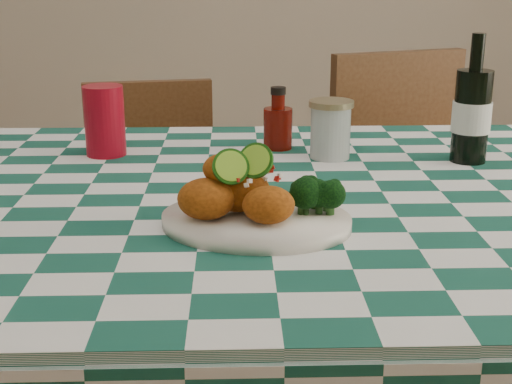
{
  "coord_description": "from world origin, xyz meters",
  "views": [
    {
      "loc": [
        -0.05,
        -1.17,
        1.16
      ],
      "look_at": [
        -0.02,
        -0.17,
        0.84
      ],
      "focal_mm": 50.0,
      "sensor_mm": 36.0,
      "label": 1
    }
  ],
  "objects_px": {
    "wooden_chair_left": "(157,234)",
    "fried_chicken_pile": "(246,183)",
    "mason_jar": "(330,129)",
    "plate": "(256,221)",
    "ketchup_bottle": "(278,118)",
    "wooden_chair_right": "(426,224)",
    "beer_bottle": "(473,99)",
    "red_tumbler": "(105,121)"
  },
  "relations": [
    {
      "from": "red_tumbler",
      "to": "mason_jar",
      "type": "distance_m",
      "value": 0.46
    },
    {
      "from": "fried_chicken_pile",
      "to": "mason_jar",
      "type": "bearing_deg",
      "value": 65.83
    },
    {
      "from": "plate",
      "to": "beer_bottle",
      "type": "height_order",
      "value": "beer_bottle"
    },
    {
      "from": "red_tumbler",
      "to": "wooden_chair_right",
      "type": "bearing_deg",
      "value": 28.72
    },
    {
      "from": "fried_chicken_pile",
      "to": "red_tumbler",
      "type": "height_order",
      "value": "red_tumbler"
    },
    {
      "from": "plate",
      "to": "fried_chicken_pile",
      "type": "height_order",
      "value": "fried_chicken_pile"
    },
    {
      "from": "plate",
      "to": "wooden_chair_left",
      "type": "relative_size",
      "value": 0.34
    },
    {
      "from": "red_tumbler",
      "to": "beer_bottle",
      "type": "relative_size",
      "value": 0.57
    },
    {
      "from": "ketchup_bottle",
      "to": "wooden_chair_right",
      "type": "relative_size",
      "value": 0.14
    },
    {
      "from": "plate",
      "to": "red_tumbler",
      "type": "xyz_separation_m",
      "value": [
        -0.3,
        0.43,
        0.06
      ]
    },
    {
      "from": "plate",
      "to": "wooden_chair_right",
      "type": "relative_size",
      "value": 0.31
    },
    {
      "from": "mason_jar",
      "to": "wooden_chair_left",
      "type": "bearing_deg",
      "value": 128.01
    },
    {
      "from": "plate",
      "to": "mason_jar",
      "type": "distance_m",
      "value": 0.43
    },
    {
      "from": "ketchup_bottle",
      "to": "wooden_chair_right",
      "type": "bearing_deg",
      "value": 41.67
    },
    {
      "from": "red_tumbler",
      "to": "beer_bottle",
      "type": "xyz_separation_m",
      "value": [
        0.73,
        -0.07,
        0.05
      ]
    },
    {
      "from": "fried_chicken_pile",
      "to": "beer_bottle",
      "type": "bearing_deg",
      "value": 38.6
    },
    {
      "from": "ketchup_bottle",
      "to": "wooden_chair_left",
      "type": "bearing_deg",
      "value": 124.85
    },
    {
      "from": "plate",
      "to": "wooden_chair_left",
      "type": "height_order",
      "value": "wooden_chair_left"
    },
    {
      "from": "plate",
      "to": "ketchup_bottle",
      "type": "distance_m",
      "value": 0.48
    },
    {
      "from": "plate",
      "to": "fried_chicken_pile",
      "type": "relative_size",
      "value": 1.79
    },
    {
      "from": "mason_jar",
      "to": "wooden_chair_right",
      "type": "bearing_deg",
      "value": 54.1
    },
    {
      "from": "fried_chicken_pile",
      "to": "plate",
      "type": "bearing_deg",
      "value": 0.0
    },
    {
      "from": "red_tumbler",
      "to": "wooden_chair_left",
      "type": "height_order",
      "value": "red_tumbler"
    },
    {
      "from": "plate",
      "to": "red_tumbler",
      "type": "distance_m",
      "value": 0.53
    },
    {
      "from": "red_tumbler",
      "to": "mason_jar",
      "type": "bearing_deg",
      "value": -4.57
    },
    {
      "from": "wooden_chair_right",
      "to": "fried_chicken_pile",
      "type": "bearing_deg",
      "value": -139.25
    },
    {
      "from": "fried_chicken_pile",
      "to": "beer_bottle",
      "type": "height_order",
      "value": "beer_bottle"
    },
    {
      "from": "fried_chicken_pile",
      "to": "mason_jar",
      "type": "relative_size",
      "value": 1.36
    },
    {
      "from": "fried_chicken_pile",
      "to": "mason_jar",
      "type": "distance_m",
      "value": 0.43
    },
    {
      "from": "wooden_chair_left",
      "to": "fried_chicken_pile",
      "type": "bearing_deg",
      "value": -84.7
    },
    {
      "from": "wooden_chair_left",
      "to": "red_tumbler",
      "type": "bearing_deg",
      "value": -103.51
    },
    {
      "from": "mason_jar",
      "to": "ketchup_bottle",
      "type": "bearing_deg",
      "value": 141.89
    },
    {
      "from": "plate",
      "to": "ketchup_bottle",
      "type": "xyz_separation_m",
      "value": [
        0.06,
        0.47,
        0.06
      ]
    },
    {
      "from": "fried_chicken_pile",
      "to": "red_tumbler",
      "type": "xyz_separation_m",
      "value": [
        -0.28,
        0.43,
        0.0
      ]
    },
    {
      "from": "ketchup_bottle",
      "to": "wooden_chair_left",
      "type": "distance_m",
      "value": 0.71
    },
    {
      "from": "plate",
      "to": "ketchup_bottle",
      "type": "height_order",
      "value": "ketchup_bottle"
    },
    {
      "from": "plate",
      "to": "wooden_chair_right",
      "type": "distance_m",
      "value": 1.06
    },
    {
      "from": "plate",
      "to": "beer_bottle",
      "type": "xyz_separation_m",
      "value": [
        0.43,
        0.36,
        0.12
      ]
    },
    {
      "from": "plate",
      "to": "ketchup_bottle",
      "type": "relative_size",
      "value": 2.18
    },
    {
      "from": "beer_bottle",
      "to": "wooden_chair_left",
      "type": "bearing_deg",
      "value": 140.3
    },
    {
      "from": "plate",
      "to": "wooden_chair_left",
      "type": "xyz_separation_m",
      "value": [
        -0.26,
        0.93,
        -0.38
      ]
    },
    {
      "from": "beer_bottle",
      "to": "wooden_chair_right",
      "type": "bearing_deg",
      "value": 81.88
    }
  ]
}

